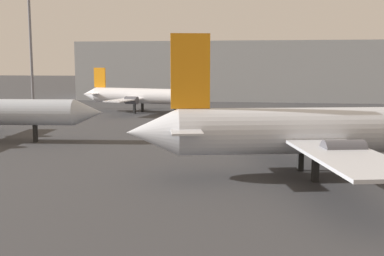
% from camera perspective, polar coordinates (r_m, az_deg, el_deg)
% --- Properties ---
extents(airplane_on_taxiway, '(30.11, 27.99, 10.89)m').
position_cam_1_polar(airplane_on_taxiway, '(38.29, 14.88, -0.30)').
color(airplane_on_taxiway, silver).
rests_on(airplane_on_taxiway, ground_plane).
extents(airplane_far_right, '(24.69, 18.10, 7.83)m').
position_cam_1_polar(airplane_far_right, '(84.33, -5.94, 3.80)').
color(airplane_far_right, white).
rests_on(airplane_far_right, ground_plane).
extents(light_mast_left, '(2.40, 0.50, 22.66)m').
position_cam_1_polar(light_mast_left, '(96.45, -18.59, 9.67)').
color(light_mast_left, slate).
rests_on(light_mast_left, ground_plane).
extents(terminal_building, '(93.29, 24.71, 13.53)m').
position_cam_1_polar(terminal_building, '(119.37, 10.08, 6.70)').
color(terminal_building, '#999EA3').
rests_on(terminal_building, ground_plane).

